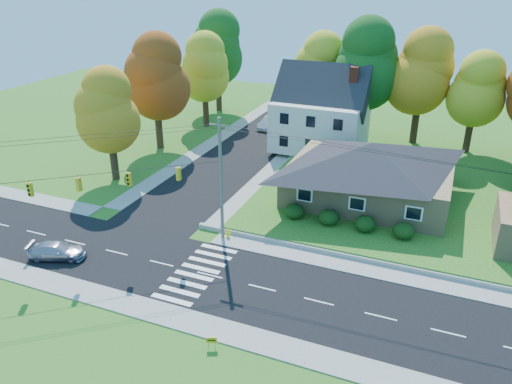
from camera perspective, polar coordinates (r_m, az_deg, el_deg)
ground at (r=36.01m, az=-5.30°, el=-9.46°), size 120.00×120.00×0.00m
road_main at (r=36.00m, az=-5.30°, el=-9.45°), size 90.00×8.00×0.02m
road_cross at (r=60.24m, az=-0.72°, el=5.10°), size 8.00×44.00×0.02m
sidewalk_north at (r=39.78m, az=-1.99°, el=-5.71°), size 90.00×2.00×0.08m
sidewalk_south at (r=32.53m, az=-9.46°, el=-13.88°), size 90.00×2.00×0.08m
lawn at (r=51.22m, az=19.09°, el=0.35°), size 30.00×30.00×0.50m
ranch_house at (r=45.88m, az=12.88°, el=2.41°), size 14.60×10.60×5.40m
colonial_house at (r=58.17m, az=7.44°, el=8.90°), size 10.40×8.40×9.60m
hedge_row at (r=41.26m, az=10.34°, el=-3.21°), size 10.70×1.70×1.27m
traffic_infrastructure at (r=34.55m, az=-4.82°, el=-1.15°), size 38.10×10.66×10.00m
tree_lot_0 at (r=63.49m, az=7.31°, el=13.68°), size 6.72×6.72×12.51m
tree_lot_1 at (r=61.01m, az=12.70°, el=14.11°), size 7.84×7.84×14.60m
tree_lot_2 at (r=61.38m, az=18.45°, el=12.90°), size 7.28×7.28×13.56m
tree_lot_3 at (r=60.52m, az=23.91°, el=10.65°), size 6.16×6.16×11.47m
tree_west_0 at (r=51.10m, az=-16.59°, el=8.89°), size 6.16×6.16×11.47m
tree_west_1 at (r=59.22m, az=-11.51°, el=12.77°), size 7.28×7.28×13.56m
tree_west_2 at (r=67.25m, az=-5.96°, el=13.92°), size 6.72×6.72×12.51m
tree_west_3 at (r=74.95m, az=-4.44°, el=16.07°), size 7.84×7.84×14.60m
silver_sedan at (r=40.29m, az=-21.80°, el=-6.25°), size 4.58×3.10×1.23m
white_car at (r=67.60m, az=1.56°, el=7.95°), size 2.08×4.71×1.50m
fire_hydrant at (r=40.33m, az=-3.23°, el=-4.76°), size 0.43×0.33×0.75m
yard_sign at (r=29.80m, az=-5.10°, el=-16.53°), size 0.57×0.28×0.76m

